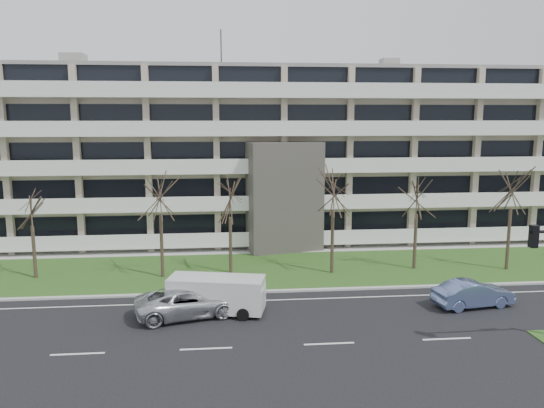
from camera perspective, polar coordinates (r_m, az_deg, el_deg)
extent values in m
plane|color=black|center=(27.03, 6.16, -14.72)|extent=(160.00, 160.00, 0.00)
cube|color=#22511B|center=(39.07, 2.31, -6.96)|extent=(90.00, 10.00, 0.06)
cube|color=#B2B2AD|center=(34.34, 3.45, -9.24)|extent=(90.00, 0.35, 0.12)
cube|color=#B2B2AD|center=(44.33, 1.35, -4.96)|extent=(90.00, 2.00, 0.08)
cube|color=white|center=(32.96, 3.86, -10.15)|extent=(90.00, 0.12, 0.01)
cube|color=#BFB095|center=(50.04, 0.43, 5.34)|extent=(60.00, 12.00, 15.00)
cube|color=gray|center=(50.09, 0.44, 14.11)|extent=(60.50, 12.50, 0.30)
cube|color=#4C4742|center=(43.45, 1.38, 0.75)|extent=(6.39, 3.69, 9.00)
cube|color=black|center=(43.69, 1.39, -2.54)|extent=(4.92, 1.19, 3.50)
cube|color=gray|center=(51.53, -20.56, 14.23)|extent=(2.00, 2.00, 1.20)
cylinder|color=black|center=(50.01, -5.50, 16.20)|extent=(0.10, 0.10, 3.50)
cube|color=black|center=(44.82, 1.21, -2.10)|extent=(58.00, 0.10, 1.80)
cube|color=white|center=(44.49, 1.31, -4.17)|extent=(58.00, 1.40, 0.22)
cube|color=white|center=(43.72, 1.41, -3.60)|extent=(58.00, 0.08, 1.00)
cube|color=black|center=(44.32, 1.23, 1.70)|extent=(58.00, 0.10, 1.80)
cube|color=white|center=(43.88, 1.32, -0.36)|extent=(58.00, 1.40, 0.22)
cube|color=white|center=(43.15, 1.43, 0.28)|extent=(58.00, 0.08, 1.00)
cube|color=black|center=(44.03, 1.24, 5.57)|extent=(58.00, 0.10, 1.80)
cube|color=white|center=(43.48, 1.34, 3.54)|extent=(58.00, 1.40, 0.22)
cube|color=white|center=(42.78, 1.45, 4.25)|extent=(58.00, 0.08, 1.00)
cube|color=black|center=(43.93, 1.26, 9.48)|extent=(58.00, 0.10, 1.80)
cube|color=white|center=(43.28, 1.35, 7.50)|extent=(58.00, 1.40, 0.22)
cube|color=white|center=(42.62, 1.46, 8.28)|extent=(58.00, 0.08, 1.00)
cube|color=black|center=(44.04, 1.27, 13.39)|extent=(58.00, 0.10, 1.80)
cube|color=white|center=(43.28, 1.37, 11.47)|extent=(58.00, 1.40, 0.22)
cube|color=white|center=(42.67, 1.48, 12.31)|extent=(58.00, 0.08, 1.00)
imported|color=silver|center=(30.38, -9.00, -10.35)|extent=(6.34, 4.04, 1.63)
imported|color=#6577AF|center=(33.57, 20.80, -9.01)|extent=(4.90, 2.36, 1.55)
cube|color=silver|center=(30.53, -5.98, -9.54)|extent=(5.65, 3.08, 1.88)
cube|color=black|center=(30.35, -6.00, -8.57)|extent=(5.23, 2.85, 0.69)
cube|color=silver|center=(30.13, -1.22, -10.05)|extent=(0.74, 1.91, 1.19)
cylinder|color=black|center=(30.30, -9.55, -11.36)|extent=(0.73, 0.39, 0.69)
cylinder|color=black|center=(32.09, -8.54, -10.14)|extent=(0.73, 0.39, 0.69)
cylinder|color=black|center=(29.56, -3.14, -11.78)|extent=(0.73, 0.39, 0.69)
cylinder|color=black|center=(31.39, -2.50, -10.49)|extent=(0.73, 0.39, 0.69)
cube|color=black|center=(26.57, 26.32, -3.14)|extent=(0.33, 0.33, 1.02)
sphere|color=red|center=(26.50, 26.37, -2.45)|extent=(0.20, 0.20, 0.20)
sphere|color=orange|center=(26.57, 26.32, -3.14)|extent=(0.20, 0.20, 0.20)
sphere|color=green|center=(26.63, 26.27, -3.82)|extent=(0.20, 0.20, 0.20)
cylinder|color=#382B21|center=(39.87, -24.21, -4.79)|extent=(0.24, 0.24, 3.65)
cylinder|color=#382B21|center=(37.28, -11.77, -4.45)|extent=(0.24, 0.24, 4.47)
cylinder|color=#382B21|center=(37.63, -4.48, -4.47)|extent=(0.24, 0.24, 4.06)
cylinder|color=#382B21|center=(37.67, 6.50, -4.05)|extent=(0.24, 0.24, 4.61)
cylinder|color=#382B21|center=(39.92, 15.14, -3.95)|extent=(0.24, 0.24, 4.07)
cylinder|color=#382B21|center=(41.89, 24.08, -3.49)|extent=(0.24, 0.24, 4.55)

